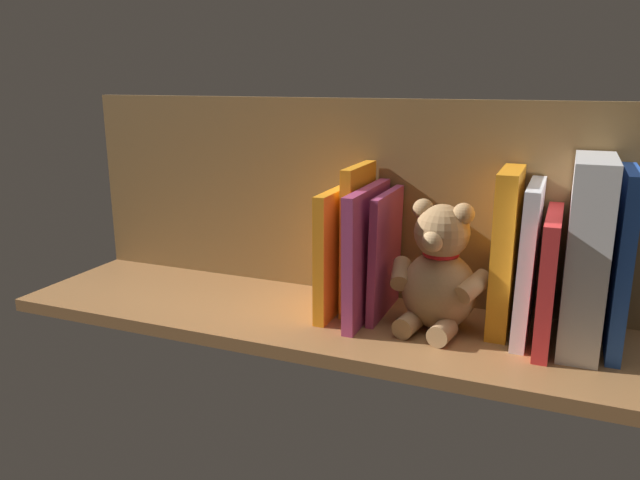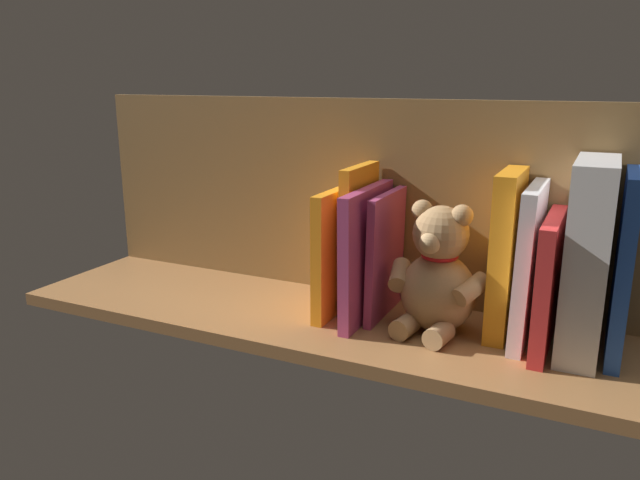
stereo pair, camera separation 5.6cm
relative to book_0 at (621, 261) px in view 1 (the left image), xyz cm
name	(u,v)px [view 1 (the left image)]	position (x,y,z in cm)	size (l,w,h in cm)	color
ground_plane	(320,318)	(45.75, 3.94, -14.54)	(108.22, 30.49, 2.20)	#9E6B3D
shelf_back_panel	(347,197)	(45.75, -9.06, 4.44)	(108.22, 1.50, 35.76)	olive
book_0	(621,261)	(0.00, 0.00, 0.00)	(2.04, 15.82, 26.88)	blue
dictionary_thick_white	(586,254)	(4.75, 0.86, 0.76)	(5.65, 17.34, 28.39)	silver
book_1	(548,279)	(9.60, 1.48, -3.45)	(2.23, 18.79, 19.99)	red
book_2	(528,261)	(12.71, 0.26, -1.41)	(2.17, 16.34, 24.05)	silver
book_3	(506,251)	(16.29, -1.12, -0.54)	(3.19, 13.57, 25.79)	orange
teddy_bear	(439,274)	(25.77, 2.88, -4.25)	(16.73, 14.70, 20.89)	tan
book_4	(385,254)	(35.54, -0.18, -2.89)	(1.33, 15.46, 21.09)	#B23F72
book_5	(367,253)	(38.05, 2.05, -2.43)	(1.87, 19.92, 22.03)	#B23F72
book_6	(358,238)	(40.80, -1.15, -0.88)	(1.82, 13.52, 25.12)	orange
book_7	(338,250)	(43.60, 1.06, -2.74)	(1.95, 17.95, 21.39)	orange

